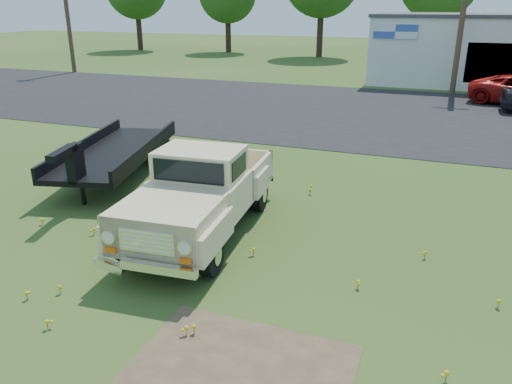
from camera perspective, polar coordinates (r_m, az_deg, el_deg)
ground at (r=10.11m, az=-3.00°, el=-6.99°), size 140.00×140.00×0.00m
asphalt_lot at (r=23.93m, az=11.67°, el=8.96°), size 90.00×14.00×0.02m
dirt_patch_a at (r=7.31m, az=-1.53°, el=-19.24°), size 3.00×2.00×0.01m
dirt_patch_b at (r=13.80m, az=-4.81°, el=0.73°), size 2.20×1.60×0.01m
commercial_building at (r=35.34m, az=25.33°, el=14.60°), size 14.20×8.20×4.15m
utility_pole_west at (r=39.61m, az=-20.87°, el=19.31°), size 1.60×0.30×9.00m
utility_pole_mid at (r=30.18m, az=22.68°, el=19.04°), size 1.60×0.30×9.00m
vintage_pickup_truck at (r=10.64m, az=-6.24°, el=-0.00°), size 2.46×5.42×1.91m
flatbed_trailer at (r=14.90m, az=-15.77°, el=4.83°), size 3.40×6.30×1.64m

